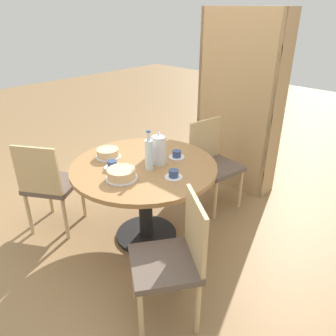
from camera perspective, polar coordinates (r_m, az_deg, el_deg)
ground_plane at (r=3.11m, az=-3.76°, el=-11.62°), size 14.00×14.00×0.00m
dining_table at (r=2.79m, az=-4.11°, el=-2.26°), size 1.21×1.21×0.73m
chair_a at (r=3.36m, az=7.83°, el=1.13°), size 0.48×0.48×0.90m
chair_b at (r=3.11m, az=-20.02°, el=-2.54°), size 0.58×0.58×0.90m
chair_c at (r=2.14m, az=1.00°, el=-15.28°), size 0.58×0.58×0.90m
bookshelf at (r=3.70m, az=11.99°, el=11.08°), size 0.93×0.28×1.91m
coffee_pot at (r=2.68m, az=-1.57°, el=3.28°), size 0.12×0.12×0.28m
water_bottle at (r=2.58m, az=-3.33°, el=2.47°), size 0.06×0.06×0.33m
cake_main at (r=2.50m, az=-8.11°, el=-1.10°), size 0.24×0.24×0.08m
cake_second at (r=2.87m, az=-10.41°, el=2.52°), size 0.22×0.22×0.08m
cup_a at (r=2.68m, az=-9.67°, el=0.50°), size 0.14×0.14×0.06m
cup_b at (r=2.83m, az=1.52°, el=2.31°), size 0.14×0.14×0.06m
cup_c at (r=2.50m, az=0.98°, el=-1.15°), size 0.14×0.14×0.06m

